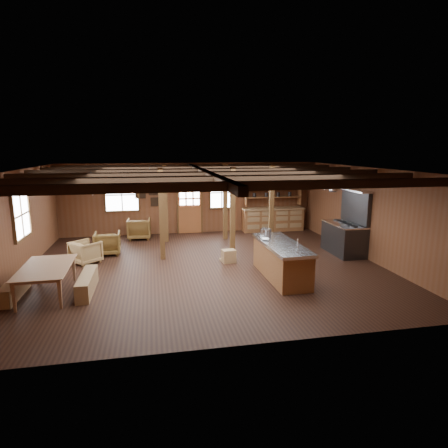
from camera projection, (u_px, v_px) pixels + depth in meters
The scene contains 22 objects.
room at pixel (206, 219), 10.57m from camera, with size 10.04×9.04×2.84m.
ceiling_joists at pixel (204, 173), 10.48m from camera, with size 9.80×8.82×0.18m.
timber_posts at pixel (212, 207), 12.67m from camera, with size 3.95×2.35×2.80m.
back_door at pixel (190, 211), 14.95m from camera, with size 1.02×0.08×2.15m.
window_back_left at pixel (122, 195), 14.33m from camera, with size 1.32×0.06×1.32m.
window_back_right at pixel (222, 193), 15.06m from camera, with size 1.02×0.06×1.32m.
window_left at pixel (21, 215), 10.08m from camera, with size 0.14×1.24×1.32m.
notice_boards at pixel (151, 193), 14.53m from camera, with size 1.08×0.03×0.90m.
back_counter at pixel (273, 216), 15.41m from camera, with size 2.55×0.60×2.45m.
pendant_lamps at pixel (124, 187), 10.94m from camera, with size 1.86×2.36×0.66m.
pot_rack at pixel (313, 184), 11.40m from camera, with size 0.42×3.00×0.43m.
kitchen_island at pixel (281, 260), 9.84m from camera, with size 0.92×2.51×1.20m.
step_stool at pixel (229, 256), 11.19m from camera, with size 0.44×0.31×0.39m, color olive.
commercial_range at pixel (346, 233), 12.08m from camera, with size 0.87×1.70×2.09m.
dining_table at pixel (49, 281), 8.71m from camera, with size 1.96×1.09×0.69m, color #8F6141.
bench_wall at pixel (15, 289), 8.60m from camera, with size 0.27×1.44×0.40m, color olive.
bench_aisle at pixel (87, 283), 8.89m from camera, with size 0.30×1.59×0.44m, color olive.
armchair_a at pixel (107, 243), 12.01m from camera, with size 0.79×0.81×0.74m, color brown.
armchair_b at pixel (139, 229), 14.06m from camera, with size 0.83×0.86×0.78m, color brown.
armchair_c at pixel (86, 252), 11.10m from camera, with size 0.73×0.75×0.68m, color #9C7847.
counter_pot at pixel (266, 232), 10.58m from camera, with size 0.32×0.32×0.19m, color silver.
bowl at pixel (265, 239), 10.02m from camera, with size 0.23×0.23×0.06m, color silver.
Camera 1 is at (-1.47, -10.29, 3.39)m, focal length 30.00 mm.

